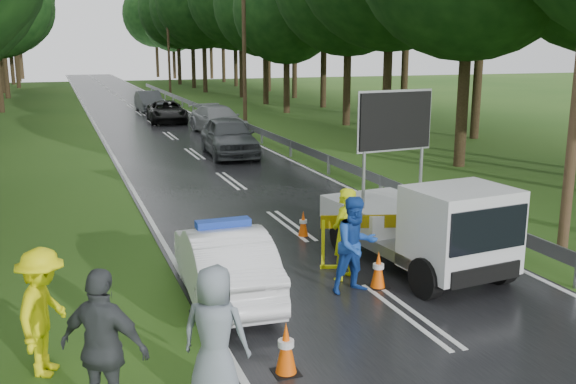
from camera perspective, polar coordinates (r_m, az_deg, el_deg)
name	(u,v)px	position (r m, az deg, el deg)	size (l,w,h in m)	color
ground	(409,315)	(11.58, 10.67, -10.69)	(160.00, 160.00, 0.00)	#244A15
road	(153,123)	(39.73, -11.89, 6.01)	(7.00, 140.00, 0.02)	black
guardrail	(214,113)	(40.04, -6.58, 7.03)	(0.12, 60.06, 0.70)	gray
utility_pole_mid	(244,37)	(38.60, -3.93, 13.58)	(1.40, 0.24, 10.00)	#41311E
utility_pole_far	(168,40)	(63.99, -10.60, 13.12)	(1.40, 0.24, 10.00)	#41311E
police_sedan	(224,262)	(12.02, -5.71, -6.20)	(1.67, 4.14, 1.47)	white
work_truck	(424,225)	(13.51, 11.99, -2.88)	(2.43, 4.72, 3.62)	gray
barrier	(388,228)	(13.51, 8.91, -3.19)	(2.72, 0.90, 1.17)	#D0DA0B
officer	(344,234)	(12.77, 5.01, -3.77)	(0.68, 0.45, 1.88)	#C3D40B
civilian	(356,245)	(12.14, 6.05, -4.72)	(0.91, 0.71, 1.87)	#1945A5
bystander_left	(43,312)	(9.79, -20.92, -9.94)	(1.20, 0.69, 1.86)	#FFF90D
bystander_mid	(104,349)	(8.28, -16.00, -13.25)	(1.19, 0.49, 2.03)	#3C4043
bystander_right	(215,334)	(8.60, -6.50, -12.44)	(0.90, 0.59, 1.85)	gray
queue_car_first	(229,136)	(27.37, -5.26, 4.94)	(1.95, 4.83, 1.65)	#44494D
queue_car_second	(218,120)	(34.48, -6.23, 6.40)	(2.04, 5.01, 1.45)	#93949A
queue_car_third	(167,112)	(40.00, -10.72, 7.03)	(2.16, 4.68, 1.30)	black
queue_car_fourth	(149,101)	(46.84, -12.24, 7.88)	(1.52, 4.37, 1.44)	#3B3E42
cone_near_left	(286,349)	(9.36, -0.18, -13.80)	(0.38, 0.38, 0.79)	black
cone_center	(378,270)	(12.55, 8.03, -6.91)	(0.36, 0.36, 0.75)	black
cone_far	(303,224)	(15.71, 1.36, -2.89)	(0.31, 0.31, 0.65)	black
cone_left_mid	(201,294)	(11.38, -7.78, -8.99)	(0.36, 0.36, 0.77)	black
cone_right	(439,217)	(16.87, 13.24, -2.16)	(0.30, 0.30, 0.63)	black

